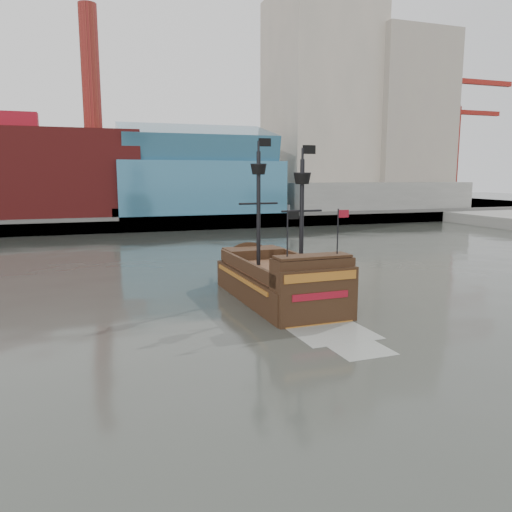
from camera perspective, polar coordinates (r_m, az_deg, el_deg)
name	(u,v)px	position (r m, az deg, el deg)	size (l,w,h in m)	color
ground	(299,357)	(27.00, 4.98, -11.48)	(400.00, 400.00, 0.00)	#282B26
promenade_far	(133,213)	(115.81, -13.88, 4.76)	(220.00, 60.00, 2.00)	slate
seawall	(149,224)	(86.55, -12.08, 3.59)	(220.00, 1.00, 2.60)	#4C4C49
skyline	(158,101)	(109.75, -11.18, 16.95)	(149.00, 45.00, 62.00)	brown
crane_a	(455,136)	(138.00, 21.75, 12.60)	(22.50, 4.00, 32.25)	slate
crane_b	(457,153)	(151.62, 21.98, 10.88)	(19.10, 4.00, 26.25)	slate
pirate_ship	(279,285)	(38.21, 2.63, -3.36)	(5.99, 17.78, 13.22)	black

